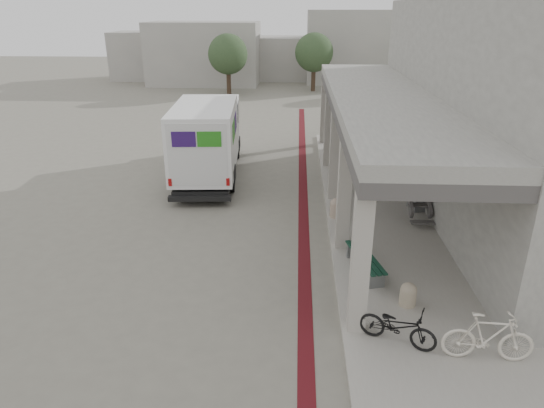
# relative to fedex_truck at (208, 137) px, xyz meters

# --- Properties ---
(ground) EXTENTS (120.00, 120.00, 0.00)m
(ground) POSITION_rel_fedex_truck_xyz_m (2.99, -7.06, -1.69)
(ground) COLOR slate
(ground) RESTS_ON ground
(bike_lane_stripe) EXTENTS (0.35, 40.00, 0.01)m
(bike_lane_stripe) POSITION_rel_fedex_truck_xyz_m (3.99, -5.06, -1.69)
(bike_lane_stripe) COLOR #4F0F15
(bike_lane_stripe) RESTS_ON ground
(sidewalk) EXTENTS (4.40, 28.00, 0.12)m
(sidewalk) POSITION_rel_fedex_truck_xyz_m (6.99, -7.06, -1.63)
(sidewalk) COLOR gray
(sidewalk) RESTS_ON ground
(transit_building) EXTENTS (7.60, 17.00, 7.00)m
(transit_building) POSITION_rel_fedex_truck_xyz_m (9.82, -2.56, 1.71)
(transit_building) COLOR gray
(transit_building) RESTS_ON ground
(distant_backdrop) EXTENTS (28.00, 10.00, 6.50)m
(distant_backdrop) POSITION_rel_fedex_truck_xyz_m (0.15, 28.82, 1.01)
(distant_backdrop) COLOR gray
(distant_backdrop) RESTS_ON ground
(tree_left) EXTENTS (3.20, 3.20, 4.80)m
(tree_left) POSITION_rel_fedex_truck_xyz_m (-2.01, 20.94, 1.49)
(tree_left) COLOR #38281C
(tree_left) RESTS_ON ground
(tree_mid) EXTENTS (3.20, 3.20, 4.80)m
(tree_mid) POSITION_rel_fedex_truck_xyz_m (4.99, 22.94, 1.49)
(tree_mid) COLOR #38281C
(tree_mid) RESTS_ON ground
(tree_right) EXTENTS (3.20, 3.20, 4.80)m
(tree_right) POSITION_rel_fedex_truck_xyz_m (12.99, 21.94, 1.49)
(tree_right) COLOR #38281C
(tree_right) RESTS_ON ground
(fedex_truck) EXTENTS (2.85, 7.60, 3.18)m
(fedex_truck) POSITION_rel_fedex_truck_xyz_m (0.00, 0.00, 0.00)
(fedex_truck) COLOR black
(fedex_truck) RESTS_ON ground
(bench) EXTENTS (0.90, 2.02, 0.46)m
(bench) POSITION_rel_fedex_truck_xyz_m (5.59, -8.07, -1.24)
(bench) COLOR gray
(bench) RESTS_ON sidewalk
(bollard_near) EXTENTS (0.39, 0.39, 0.59)m
(bollard_near) POSITION_rel_fedex_truck_xyz_m (6.42, -9.60, -1.28)
(bollard_near) COLOR tan
(bollard_near) RESTS_ON sidewalk
(bollard_far) EXTENTS (0.45, 0.45, 0.67)m
(bollard_far) POSITION_rel_fedex_truck_xyz_m (5.09, -4.42, -1.24)
(bollard_far) COLOR gray
(bollard_far) RESTS_ON sidewalk
(utility_cabinet) EXTENTS (0.64, 0.76, 1.11)m
(utility_cabinet) POSITION_rel_fedex_truck_xyz_m (7.99, -3.57, -1.02)
(utility_cabinet) COLOR slate
(utility_cabinet) RESTS_ON sidewalk
(bicycle_black) EXTENTS (1.72, 1.20, 0.86)m
(bicycle_black) POSITION_rel_fedex_truck_xyz_m (5.89, -11.05, -1.15)
(bicycle_black) COLOR black
(bicycle_black) RESTS_ON sidewalk
(bicycle_cream) EXTENTS (1.82, 0.61, 1.08)m
(bicycle_cream) POSITION_rel_fedex_truck_xyz_m (7.57, -11.48, -1.03)
(bicycle_cream) COLOR beige
(bicycle_cream) RESTS_ON sidewalk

